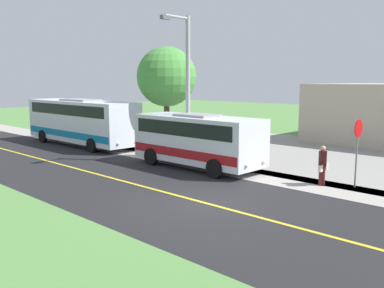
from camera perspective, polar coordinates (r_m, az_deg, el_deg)
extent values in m
plane|color=#548442|center=(15.69, 1.53, -7.94)|extent=(120.00, 120.00, 0.00)
cube|color=black|center=(15.69, 1.53, -7.92)|extent=(8.00, 100.00, 0.01)
cube|color=#9E9991|center=(19.73, 11.75, -4.65)|extent=(2.40, 100.00, 0.01)
cube|color=gold|center=(15.69, 1.53, -7.90)|extent=(0.16, 100.00, 0.00)
cube|color=silver|center=(21.62, 0.73, 0.72)|extent=(2.43, 7.18, 2.30)
cube|color=maroon|center=(21.71, 0.72, -0.85)|extent=(2.47, 7.04, 0.44)
cube|color=black|center=(21.55, 0.73, 2.30)|extent=(2.47, 6.46, 0.70)
cube|color=gray|center=(21.49, 0.73, 3.92)|extent=(1.46, 2.15, 0.12)
cylinder|color=black|center=(21.32, 7.35, -2.33)|extent=(0.25, 0.90, 0.90)
cylinder|color=black|center=(19.45, 3.09, -3.33)|extent=(0.25, 0.90, 0.90)
cylinder|color=black|center=(24.17, -1.18, -0.97)|extent=(0.25, 0.90, 0.90)
cylinder|color=black|center=(22.54, -5.54, -1.70)|extent=(0.25, 0.90, 0.90)
sphere|color=#F2EACC|center=(20.05, 9.62, -2.35)|extent=(0.20, 0.20, 0.20)
sphere|color=#F2EACC|center=(18.97, 7.35, -2.92)|extent=(0.20, 0.20, 0.20)
cube|color=silver|center=(30.21, -14.77, 3.09)|extent=(2.53, 10.21, 2.73)
cube|color=#0C72A5|center=(30.29, -14.71, 1.56)|extent=(2.57, 10.01, 0.44)
cube|color=black|center=(30.14, -14.83, 4.63)|extent=(2.57, 9.19, 0.70)
cube|color=gray|center=(30.11, -14.87, 5.78)|extent=(1.52, 3.06, 0.12)
cylinder|color=black|center=(28.46, -9.15, 0.38)|extent=(0.25, 0.90, 0.90)
cylinder|color=black|center=(27.03, -13.42, -0.18)|extent=(0.25, 0.90, 0.90)
cylinder|color=black|center=(33.69, -15.69, 1.43)|extent=(0.25, 0.90, 0.90)
cylinder|color=black|center=(32.48, -19.52, 1.00)|extent=(0.25, 0.90, 0.90)
sphere|color=#F2EACC|center=(26.55, -7.58, 0.37)|extent=(0.20, 0.20, 0.20)
sphere|color=#F2EACC|center=(25.71, -9.99, 0.05)|extent=(0.20, 0.20, 0.20)
cylinder|color=#4C1919|center=(19.07, 17.29, -4.06)|extent=(0.18, 0.18, 0.83)
cylinder|color=#4C1919|center=(18.89, 17.02, -4.16)|extent=(0.18, 0.18, 0.83)
cylinder|color=#4C1919|center=(18.83, 17.26, -1.90)|extent=(0.34, 0.34, 0.66)
sphere|color=tan|center=(18.76, 17.32, -0.57)|extent=(0.23, 0.23, 0.23)
cylinder|color=#4C1919|center=(18.99, 17.51, -1.72)|extent=(0.28, 0.10, 0.59)
cube|color=beige|center=(19.11, 17.69, -2.94)|extent=(0.20, 0.12, 0.28)
cylinder|color=#4C1919|center=(18.67, 17.01, -1.88)|extent=(0.28, 0.10, 0.59)
cube|color=beige|center=(18.66, 16.99, -3.19)|extent=(0.20, 0.12, 0.28)
cylinder|color=slate|center=(18.92, 21.32, -2.24)|extent=(0.07, 0.07, 2.20)
cylinder|color=red|center=(18.72, 21.61, 1.97)|extent=(0.76, 0.03, 0.76)
cylinder|color=#9E9EA3|center=(22.56, -0.55, 7.14)|extent=(0.24, 0.24, 7.79)
cylinder|color=#9E9EA3|center=(22.21, -2.07, 16.80)|extent=(1.60, 0.14, 0.14)
cube|color=#59595B|center=(21.65, -3.65, 16.73)|extent=(0.50, 0.24, 0.20)
cylinder|color=#4C3826|center=(27.42, -3.42, 2.66)|extent=(0.36, 0.36, 3.27)
sphere|color=#478C3D|center=(27.27, -3.48, 9.08)|extent=(3.81, 3.81, 3.81)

